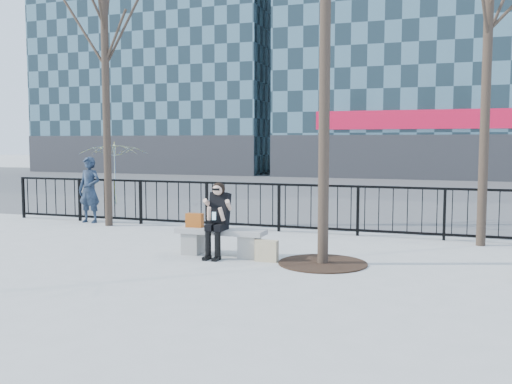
% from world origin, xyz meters
% --- Properties ---
extents(ground, '(120.00, 120.00, 0.00)m').
position_xyz_m(ground, '(0.00, 0.00, 0.00)').
color(ground, '#9FA09B').
rests_on(ground, ground).
extents(street_surface, '(60.00, 23.00, 0.01)m').
position_xyz_m(street_surface, '(0.00, 15.00, 0.00)').
color(street_surface, '#474747').
rests_on(street_surface, ground).
extents(railing, '(14.00, 0.06, 1.10)m').
position_xyz_m(railing, '(0.00, 3.00, 0.55)').
color(railing, black).
rests_on(railing, ground).
extents(building_left, '(16.20, 10.20, 22.60)m').
position_xyz_m(building_left, '(-15.00, 27.00, 11.30)').
color(building_left, slate).
rests_on(building_left, ground).
extents(tree_left, '(2.80, 2.80, 6.50)m').
position_xyz_m(tree_left, '(-4.00, 2.50, 4.86)').
color(tree_left, black).
rests_on(tree_left, ground).
extents(tree_grate, '(1.50, 1.50, 0.02)m').
position_xyz_m(tree_grate, '(1.90, -0.10, 0.01)').
color(tree_grate, black).
rests_on(tree_grate, ground).
extents(bench_main, '(1.65, 0.46, 0.49)m').
position_xyz_m(bench_main, '(0.00, 0.00, 0.30)').
color(bench_main, gray).
rests_on(bench_main, ground).
extents(seated_woman, '(0.50, 0.64, 1.34)m').
position_xyz_m(seated_woman, '(0.00, -0.16, 0.67)').
color(seated_woman, black).
rests_on(seated_woman, ground).
extents(handbag, '(0.32, 0.16, 0.26)m').
position_xyz_m(handbag, '(-0.52, 0.02, 0.62)').
color(handbag, '#AD4F15').
rests_on(handbag, bench_main).
extents(shopping_bag, '(0.39, 0.15, 0.37)m').
position_xyz_m(shopping_bag, '(0.94, -0.21, 0.19)').
color(shopping_bag, beige).
rests_on(shopping_bag, ground).
extents(standing_man, '(0.62, 0.42, 1.67)m').
position_xyz_m(standing_man, '(-4.75, 2.80, 0.84)').
color(standing_man, black).
rests_on(standing_man, ground).
extents(vendor_umbrella, '(2.44, 2.48, 2.05)m').
position_xyz_m(vendor_umbrella, '(-6.49, 6.61, 1.02)').
color(vendor_umbrella, '#FAF937').
rests_on(vendor_umbrella, ground).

